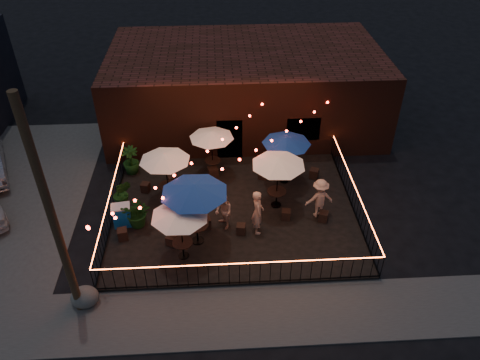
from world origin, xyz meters
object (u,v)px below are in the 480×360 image
object	(u,v)px
cafe_table_4	(279,162)
boulder	(85,297)
cafe_table_1	(165,158)
cooler	(122,215)
cafe_table_3	(211,135)
cafe_table_2	(194,190)
cafe_table_0	(180,213)
cafe_table_5	(287,141)
utility_pole	(53,219)

from	to	relation	value
cafe_table_4	boulder	world-z (taller)	cafe_table_4
cafe_table_1	cooler	world-z (taller)	cafe_table_1
cafe_table_3	cafe_table_4	world-z (taller)	cafe_table_4
cafe_table_1	cafe_table_2	bearing A→B (deg)	-64.76
cafe_table_1	boulder	size ratio (longest dim) A/B	2.86
cafe_table_1	cooler	bearing A→B (deg)	-137.58
boulder	cafe_table_0	bearing A→B (deg)	30.56
cafe_table_5	cooler	size ratio (longest dim) A/B	2.50
cafe_table_5	boulder	bearing A→B (deg)	-140.03
cafe_table_1	cooler	size ratio (longest dim) A/B	2.72
cafe_table_0	cafe_table_2	xyz separation A→B (m)	(0.52, 0.78, 0.42)
cafe_table_5	cooler	xyz separation A→B (m)	(-6.87, -2.57, -1.65)
cafe_table_0	cafe_table_5	size ratio (longest dim) A/B	1.13
cafe_table_4	boulder	distance (m)	8.69
cooler	cafe_table_3	bearing A→B (deg)	35.14
cafe_table_0	cafe_table_2	distance (m)	1.03
cafe_table_1	cafe_table_4	bearing A→B (deg)	-8.97
cafe_table_0	cafe_table_5	world-z (taller)	cafe_table_5
cafe_table_5	boulder	xyz separation A→B (m)	(-7.61, -6.38, -1.93)
utility_pole	cafe_table_0	xyz separation A→B (m)	(3.40, 2.07, -1.76)
utility_pole	cafe_table_5	size ratio (longest dim) A/B	3.29
cafe_table_1	cafe_table_4	world-z (taller)	cafe_table_4
cafe_table_2	cooler	size ratio (longest dim) A/B	3.39
cafe_table_5	cafe_table_1	bearing A→B (deg)	-169.19
utility_pole	boulder	xyz separation A→B (m)	(0.16, 0.16, -3.64)
cafe_table_2	cooler	bearing A→B (deg)	159.65
cafe_table_3	cooler	world-z (taller)	cafe_table_3
cafe_table_0	cafe_table_1	world-z (taller)	cafe_table_1
cafe_table_0	cafe_table_3	world-z (taller)	cafe_table_0
utility_pole	cafe_table_1	distance (m)	6.39
utility_pole	cafe_table_1	world-z (taller)	utility_pole
utility_pole	boulder	world-z (taller)	utility_pole
cooler	cafe_table_5	bearing A→B (deg)	12.50
cafe_table_2	cafe_table_3	size ratio (longest dim) A/B	1.41
cafe_table_1	cafe_table_3	distance (m)	2.66
cafe_table_2	cafe_table_4	xyz separation A→B (m)	(3.29, 1.98, -0.29)
utility_pole	cafe_table_3	world-z (taller)	utility_pole
cafe_table_3	cafe_table_4	distance (m)	3.69
cafe_table_3	boulder	distance (m)	8.66
cafe_table_0	cooler	xyz separation A→B (m)	(-2.50, 1.90, -1.60)
cafe_table_0	cafe_table_3	size ratio (longest dim) A/B	1.17
cooler	cafe_table_2	bearing A→B (deg)	-28.34
cafe_table_2	cooler	distance (m)	3.80
cafe_table_4	boulder	bearing A→B (deg)	-146.41
utility_pole	cooler	bearing A→B (deg)	77.24
utility_pole	cafe_table_0	world-z (taller)	utility_pole
utility_pole	cafe_table_4	size ratio (longest dim) A/B	2.86
cafe_table_1	cafe_table_3	xyz separation A→B (m)	(1.92, 1.84, -0.11)
cafe_table_4	cafe_table_5	size ratio (longest dim) A/B	1.15
utility_pole	cooler	size ratio (longest dim) A/B	8.24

